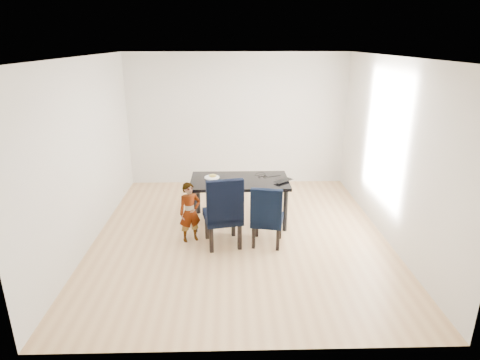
{
  "coord_description": "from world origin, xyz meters",
  "views": [
    {
      "loc": [
        -0.15,
        -5.69,
        2.92
      ],
      "look_at": [
        0.0,
        0.2,
        0.85
      ],
      "focal_mm": 30.0,
      "sensor_mm": 36.0,
      "label": 1
    }
  ],
  "objects_px": {
    "chair_left": "(222,210)",
    "laptop": "(281,180)",
    "plate": "(212,177)",
    "chair_right": "(267,215)",
    "child": "(190,212)",
    "dining_table": "(240,201)"
  },
  "relations": [
    {
      "from": "chair_left",
      "to": "child",
      "type": "xyz_separation_m",
      "value": [
        -0.49,
        0.13,
        -0.08
      ]
    },
    {
      "from": "child",
      "to": "laptop",
      "type": "bearing_deg",
      "value": -1.9
    },
    {
      "from": "dining_table",
      "to": "plate",
      "type": "distance_m",
      "value": 0.61
    },
    {
      "from": "dining_table",
      "to": "child",
      "type": "xyz_separation_m",
      "value": [
        -0.76,
        -0.65,
        0.09
      ]
    },
    {
      "from": "chair_left",
      "to": "plate",
      "type": "distance_m",
      "value": 0.93
    },
    {
      "from": "child",
      "to": "laptop",
      "type": "relative_size",
      "value": 2.75
    },
    {
      "from": "chair_right",
      "to": "plate",
      "type": "bearing_deg",
      "value": 145.28
    },
    {
      "from": "chair_right",
      "to": "child",
      "type": "relative_size",
      "value": 1.01
    },
    {
      "from": "plate",
      "to": "laptop",
      "type": "height_order",
      "value": "laptop"
    },
    {
      "from": "child",
      "to": "plate",
      "type": "xyz_separation_m",
      "value": [
        0.31,
        0.76,
        0.29
      ]
    },
    {
      "from": "chair_left",
      "to": "laptop",
      "type": "height_order",
      "value": "chair_left"
    },
    {
      "from": "chair_left",
      "to": "laptop",
      "type": "relative_size",
      "value": 3.24
    },
    {
      "from": "plate",
      "to": "dining_table",
      "type": "bearing_deg",
      "value": -13.38
    },
    {
      "from": "chair_right",
      "to": "child",
      "type": "height_order",
      "value": "chair_right"
    },
    {
      "from": "chair_right",
      "to": "plate",
      "type": "relative_size",
      "value": 3.75
    },
    {
      "from": "chair_right",
      "to": "child",
      "type": "xyz_separation_m",
      "value": [
        -1.16,
        0.13,
        -0.01
      ]
    },
    {
      "from": "chair_left",
      "to": "laptop",
      "type": "bearing_deg",
      "value": 24.78
    },
    {
      "from": "plate",
      "to": "child",
      "type": "bearing_deg",
      "value": -111.94
    },
    {
      "from": "child",
      "to": "plate",
      "type": "bearing_deg",
      "value": 44.74
    },
    {
      "from": "chair_right",
      "to": "laptop",
      "type": "bearing_deg",
      "value": 79.37
    },
    {
      "from": "dining_table",
      "to": "chair_left",
      "type": "distance_m",
      "value": 0.84
    },
    {
      "from": "chair_left",
      "to": "child",
      "type": "height_order",
      "value": "chair_left"
    }
  ]
}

